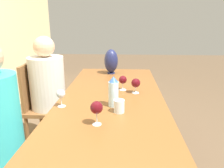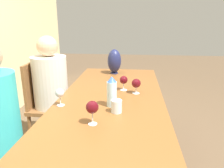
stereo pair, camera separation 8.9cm
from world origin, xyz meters
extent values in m
cube|color=brown|center=(0.00, 0.00, 0.74)|extent=(2.22, 0.86, 0.04)
cylinder|color=brown|center=(1.01, -0.33, 0.36)|extent=(0.07, 0.07, 0.72)
cylinder|color=brown|center=(1.01, 0.33, 0.36)|extent=(0.07, 0.07, 0.72)
cylinder|color=silver|center=(-0.13, -0.02, 0.86)|extent=(0.08, 0.08, 0.19)
cone|color=#33599E|center=(-0.13, -0.02, 0.97)|extent=(0.07, 0.07, 0.04)
cylinder|color=silver|center=(-0.24, -0.07, 0.81)|extent=(0.08, 0.08, 0.09)
cylinder|color=#1E234C|center=(0.87, 0.05, 0.77)|extent=(0.09, 0.09, 0.01)
ellipsoid|color=#1E234C|center=(0.87, 0.05, 0.92)|extent=(0.16, 0.16, 0.27)
cylinder|color=silver|center=(-0.44, 0.06, 0.76)|extent=(0.06, 0.06, 0.00)
cylinder|color=silver|center=(-0.44, 0.06, 0.81)|extent=(0.01, 0.01, 0.08)
sphere|color=#510C14|center=(-0.44, 0.06, 0.88)|extent=(0.08, 0.08, 0.08)
cylinder|color=silver|center=(0.26, -0.09, 0.76)|extent=(0.07, 0.07, 0.00)
cylinder|color=silver|center=(0.26, -0.09, 0.80)|extent=(0.01, 0.01, 0.06)
sphere|color=#510C14|center=(0.26, -0.09, 0.86)|extent=(0.07, 0.07, 0.07)
cylinder|color=silver|center=(-0.16, 0.37, 0.76)|extent=(0.06, 0.06, 0.00)
cylinder|color=silver|center=(-0.16, 0.37, 0.80)|extent=(0.01, 0.01, 0.07)
sphere|color=silver|center=(-0.16, 0.37, 0.86)|extent=(0.07, 0.07, 0.07)
cylinder|color=silver|center=(0.18, -0.21, 0.76)|extent=(0.06, 0.06, 0.00)
cylinder|color=silver|center=(0.18, -0.21, 0.79)|extent=(0.01, 0.01, 0.06)
sphere|color=#510C14|center=(0.18, -0.21, 0.86)|extent=(0.08, 0.08, 0.08)
cube|color=brown|center=(-0.45, 0.71, 0.44)|extent=(0.44, 0.44, 0.04)
cube|color=brown|center=(0.52, 0.71, 0.44)|extent=(0.44, 0.44, 0.04)
cube|color=brown|center=(0.52, 0.91, 0.70)|extent=(0.40, 0.03, 0.48)
cylinder|color=brown|center=(0.33, 0.52, 0.21)|extent=(0.04, 0.04, 0.42)
cylinder|color=brown|center=(0.71, 0.52, 0.21)|extent=(0.04, 0.04, 0.42)
cylinder|color=brown|center=(0.33, 0.90, 0.21)|extent=(0.04, 0.04, 0.42)
cylinder|color=brown|center=(0.71, 0.90, 0.21)|extent=(0.04, 0.04, 0.42)
cube|color=#2D2D38|center=(0.52, 0.65, 0.23)|extent=(0.28, 0.20, 0.46)
cylinder|color=beige|center=(0.52, 0.71, 0.74)|extent=(0.37, 0.37, 0.55)
sphere|color=#D6A884|center=(0.52, 0.71, 1.12)|extent=(0.21, 0.21, 0.21)
camera|label=1|loc=(-1.66, -0.10, 1.40)|focal=35.00mm
camera|label=2|loc=(-1.65, -0.18, 1.40)|focal=35.00mm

